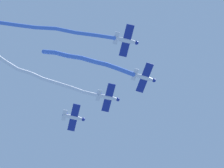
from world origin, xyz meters
name	(u,v)px	position (x,y,z in m)	size (l,w,h in m)	color
airplane_lead	(144,78)	(0.61, 1.50, 69.97)	(4.52, 6.01, 1.49)	silver
smoke_trail_lead	(88,61)	(10.98, 2.49, 70.98)	(17.24, 1.81, 3.07)	#4C75DB
airplane_left_wing	(108,97)	(6.31, -3.63, 69.97)	(4.44, 5.94, 1.49)	silver
smoke_trail_left_wing	(39,75)	(19.34, -1.31, 69.99)	(22.03, 6.53, 1.27)	white
airplane_right_wing	(126,41)	(5.12, 7.71, 70.27)	(4.43, 5.94, 1.49)	silver
smoke_trail_right_wing	(18,26)	(23.62, 7.26, 69.48)	(33.20, 3.05, 1.96)	#4C75DB
airplane_slot	(74,117)	(12.01, -8.77, 69.67)	(4.45, 5.96, 1.49)	silver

